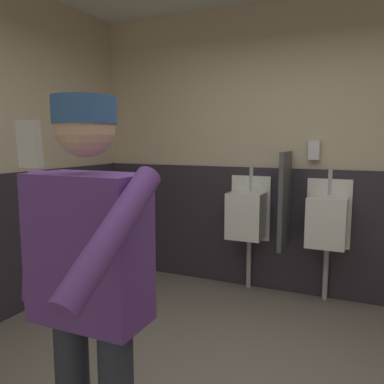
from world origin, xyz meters
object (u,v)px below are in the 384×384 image
object	(u,v)px
person	(89,275)
urinal_left	(247,214)
soap_dispenser	(314,150)
urinal_middle	(327,221)
cell_phone	(30,144)

from	to	relation	value
person	urinal_left	bearing A→B (deg)	92.29
urinal_left	soap_dispenser	world-z (taller)	soap_dispenser
urinal_middle	soap_dispenser	bearing A→B (deg)	142.05
person	cell_phone	distance (m)	0.76
urinal_middle	urinal_left	bearing A→B (deg)	180.00
cell_phone	urinal_left	bearing A→B (deg)	98.46
person	cell_phone	size ratio (longest dim) A/B	15.20
urinal_middle	cell_phone	bearing A→B (deg)	-97.38
urinal_middle	soap_dispenser	xyz separation A→B (m)	(-0.15, 0.12, 0.64)
urinal_left	cell_phone	distance (m)	3.14
urinal_left	person	bearing A→B (deg)	-87.71
urinal_left	urinal_middle	size ratio (longest dim) A/B	1.00
soap_dispenser	person	bearing A→B (deg)	-100.57
cell_phone	soap_dispenser	size ratio (longest dim) A/B	0.61
urinal_middle	person	world-z (taller)	person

